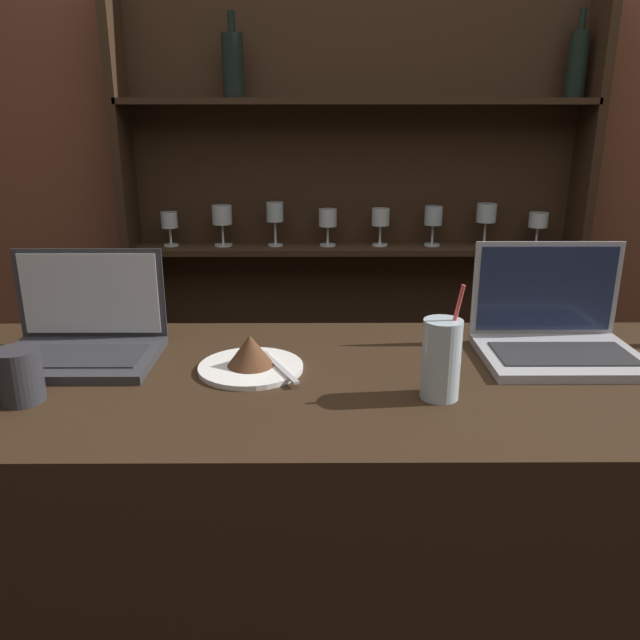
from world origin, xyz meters
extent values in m
cube|color=black|center=(0.00, 0.32, 0.51)|extent=(2.19, 0.64, 1.03)
cube|color=brown|center=(0.00, 1.48, 1.35)|extent=(7.00, 0.06, 2.70)
cube|color=#332114|center=(-0.82, 1.36, 0.97)|extent=(0.03, 0.18, 1.93)
cube|color=#332114|center=(0.72, 1.36, 0.97)|extent=(0.03, 0.18, 1.93)
cube|color=#332114|center=(-0.05, 1.44, 0.97)|extent=(1.57, 0.02, 1.93)
cube|color=#332114|center=(-0.05, 1.36, 0.58)|extent=(1.53, 0.18, 0.02)
cube|color=#332114|center=(-0.05, 1.36, 1.06)|extent=(1.53, 0.18, 0.02)
cube|color=#332114|center=(-0.05, 1.36, 1.55)|extent=(1.53, 0.18, 0.02)
cylinder|color=silver|center=(-0.68, 1.36, 1.08)|extent=(0.05, 0.05, 0.01)
cylinder|color=silver|center=(-0.68, 1.36, 1.11)|extent=(0.01, 0.01, 0.06)
cylinder|color=silver|center=(-0.68, 1.36, 1.16)|extent=(0.06, 0.06, 0.05)
cylinder|color=silver|center=(-0.50, 1.36, 1.08)|extent=(0.06, 0.06, 0.01)
cylinder|color=silver|center=(-0.50, 1.36, 1.11)|extent=(0.01, 0.01, 0.07)
cylinder|color=silver|center=(-0.50, 1.36, 1.18)|extent=(0.07, 0.07, 0.06)
cylinder|color=silver|center=(-0.32, 1.36, 1.08)|extent=(0.05, 0.05, 0.01)
cylinder|color=silver|center=(-0.32, 1.36, 1.12)|extent=(0.01, 0.01, 0.08)
cylinder|color=silver|center=(-0.32, 1.36, 1.19)|extent=(0.06, 0.06, 0.07)
cylinder|color=silver|center=(-0.14, 1.36, 1.08)|extent=(0.06, 0.06, 0.01)
cylinder|color=silver|center=(-0.14, 1.36, 1.11)|extent=(0.01, 0.01, 0.06)
cylinder|color=silver|center=(-0.14, 1.36, 1.17)|extent=(0.06, 0.06, 0.06)
cylinder|color=silver|center=(0.04, 1.36, 1.08)|extent=(0.06, 0.06, 0.01)
cylinder|color=silver|center=(0.04, 1.36, 1.11)|extent=(0.01, 0.01, 0.06)
cylinder|color=silver|center=(0.04, 1.36, 1.17)|extent=(0.06, 0.06, 0.06)
cylinder|color=silver|center=(0.23, 1.36, 1.08)|extent=(0.05, 0.05, 0.01)
cylinder|color=silver|center=(0.23, 1.36, 1.11)|extent=(0.01, 0.01, 0.07)
cylinder|color=silver|center=(0.23, 1.36, 1.18)|extent=(0.06, 0.06, 0.06)
cylinder|color=silver|center=(0.41, 1.36, 1.08)|extent=(0.06, 0.06, 0.01)
cylinder|color=silver|center=(0.41, 1.36, 1.12)|extent=(0.01, 0.01, 0.08)
cylinder|color=silver|center=(0.41, 1.36, 1.19)|extent=(0.07, 0.07, 0.06)
cylinder|color=silver|center=(0.59, 1.36, 1.08)|extent=(0.06, 0.06, 0.01)
cylinder|color=silver|center=(0.59, 1.36, 1.11)|extent=(0.01, 0.01, 0.06)
cylinder|color=silver|center=(0.59, 1.36, 1.16)|extent=(0.06, 0.06, 0.05)
cylinder|color=black|center=(-0.44, 1.36, 1.65)|extent=(0.07, 0.07, 0.19)
cylinder|color=black|center=(-0.44, 1.36, 1.78)|extent=(0.02, 0.02, 0.06)
cylinder|color=black|center=(0.66, 1.36, 1.66)|extent=(0.06, 0.06, 0.20)
cylinder|color=black|center=(0.66, 1.36, 1.79)|extent=(0.02, 0.02, 0.07)
cube|color=#333338|center=(-0.65, 0.38, 1.04)|extent=(0.31, 0.23, 0.02)
cube|color=#28282B|center=(-0.65, 0.37, 1.05)|extent=(0.26, 0.12, 0.00)
cube|color=#333338|center=(-0.65, 0.50, 1.14)|extent=(0.31, 0.00, 0.19)
cube|color=silver|center=(-0.65, 0.49, 1.14)|extent=(0.29, 0.01, 0.17)
cube|color=#ADADB2|center=(0.31, 0.39, 1.04)|extent=(0.31, 0.24, 0.02)
cube|color=#28282B|center=(0.31, 0.38, 1.05)|extent=(0.27, 0.13, 0.00)
cube|color=#ADADB2|center=(0.31, 0.51, 1.15)|extent=(0.31, 0.00, 0.20)
cube|color=#1E2847|center=(0.31, 0.51, 1.15)|extent=(0.29, 0.01, 0.18)
cylinder|color=white|center=(-0.30, 0.35, 1.03)|extent=(0.20, 0.20, 0.01)
cone|color=#51301C|center=(-0.30, 0.35, 1.07)|extent=(0.09, 0.09, 0.06)
cube|color=#B7B7BC|center=(-0.25, 0.33, 1.04)|extent=(0.08, 0.16, 0.00)
cylinder|color=silver|center=(0.04, 0.22, 1.10)|extent=(0.07, 0.07, 0.14)
cylinder|color=#E04C47|center=(0.05, 0.22, 1.13)|extent=(0.04, 0.01, 0.20)
cylinder|color=#2D2D33|center=(-0.68, 0.21, 1.07)|extent=(0.08, 0.08, 0.09)
camera|label=1|loc=(-0.18, -0.78, 1.49)|focal=35.00mm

